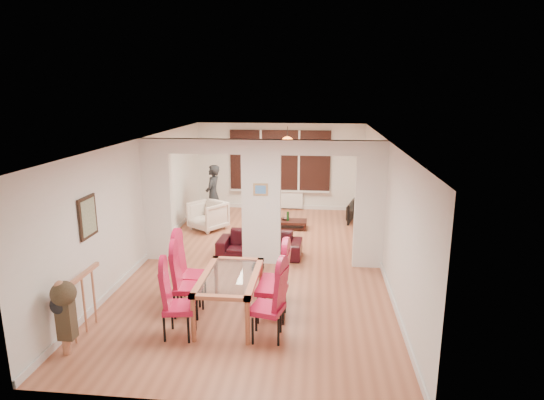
% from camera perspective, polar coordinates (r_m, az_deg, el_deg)
% --- Properties ---
extents(floor, '(5.00, 9.00, 0.01)m').
position_cam_1_polar(floor, '(9.74, -1.31, -7.77)').
color(floor, '#A86043').
rests_on(floor, ground).
extents(room_walls, '(5.00, 9.00, 2.60)m').
position_cam_1_polar(room_walls, '(9.35, -1.36, -0.34)').
color(room_walls, silver).
rests_on(room_walls, floor).
extents(divider_wall, '(5.00, 0.18, 2.60)m').
position_cam_1_polar(divider_wall, '(9.35, -1.36, -0.34)').
color(divider_wall, white).
rests_on(divider_wall, floor).
extents(bay_window_blinds, '(3.00, 0.08, 1.80)m').
position_cam_1_polar(bay_window_blinds, '(13.64, 1.00, 4.99)').
color(bay_window_blinds, black).
rests_on(bay_window_blinds, room_walls).
extents(radiator, '(1.40, 0.08, 0.50)m').
position_cam_1_polar(radiator, '(13.83, 0.96, 0.05)').
color(radiator, white).
rests_on(radiator, floor).
extents(pendant_light, '(0.36, 0.36, 0.36)m').
position_cam_1_polar(pendant_light, '(12.40, 1.94, 7.14)').
color(pendant_light, orange).
rests_on(pendant_light, room_walls).
extents(stair_newel, '(0.40, 1.20, 1.10)m').
position_cam_1_polar(stair_newel, '(7.37, -22.75, -11.62)').
color(stair_newel, '#BA7555').
rests_on(stair_newel, floor).
extents(wall_poster, '(0.04, 0.52, 0.67)m').
position_cam_1_polar(wall_poster, '(7.78, -22.12, -1.99)').
color(wall_poster, gray).
rests_on(wall_poster, room_walls).
extents(pillar_photo, '(0.30, 0.03, 0.25)m').
position_cam_1_polar(pillar_photo, '(9.18, -1.45, 1.33)').
color(pillar_photo, '#4C8CD8').
rests_on(pillar_photo, divider_wall).
extents(dining_table, '(0.89, 1.58, 0.74)m').
position_cam_1_polar(dining_table, '(7.40, -5.27, -11.98)').
color(dining_table, '#A3593C').
rests_on(dining_table, floor).
extents(dining_chair_la, '(0.50, 0.50, 1.09)m').
position_cam_1_polar(dining_chair_la, '(6.93, -11.60, -12.42)').
color(dining_chair_la, '#AC1136').
rests_on(dining_chair_la, floor).
extents(dining_chair_lb, '(0.49, 0.49, 1.11)m').
position_cam_1_polar(dining_chair_lb, '(7.53, -10.49, -10.14)').
color(dining_chair_lb, '#AC1136').
rests_on(dining_chair_lb, floor).
extents(dining_chair_lc, '(0.48, 0.48, 1.14)m').
position_cam_1_polar(dining_chair_lc, '(7.93, -10.16, -8.72)').
color(dining_chair_lc, '#AC1136').
rests_on(dining_chair_lc, floor).
extents(dining_chair_ra, '(0.55, 0.55, 1.12)m').
position_cam_1_polar(dining_chair_ra, '(6.74, -0.64, -12.80)').
color(dining_chair_ra, '#AC1136').
rests_on(dining_chair_ra, floor).
extents(dining_chair_rb, '(0.51, 0.51, 1.19)m').
position_cam_1_polar(dining_chair_rb, '(7.27, -0.02, -10.46)').
color(dining_chair_rb, '#AC1136').
rests_on(dining_chair_rb, floor).
extents(dining_chair_rc, '(0.43, 0.43, 1.03)m').
position_cam_1_polar(dining_chair_rc, '(7.77, 0.15, -9.44)').
color(dining_chair_rc, '#AC1136').
rests_on(dining_chair_rc, floor).
extents(sofa, '(1.85, 0.78, 0.53)m').
position_cam_1_polar(sofa, '(9.99, -1.55, -5.59)').
color(sofa, black).
rests_on(sofa, floor).
extents(armchair, '(1.12, 1.13, 0.74)m').
position_cam_1_polar(armchair, '(11.94, -8.05, -1.95)').
color(armchair, beige).
rests_on(armchair, floor).
extents(person, '(0.63, 0.45, 1.62)m').
position_cam_1_polar(person, '(12.34, -7.41, 0.68)').
color(person, black).
rests_on(person, floor).
extents(television, '(0.98, 0.36, 0.56)m').
position_cam_1_polar(television, '(12.81, 9.51, -1.35)').
color(television, black).
rests_on(television, floor).
extents(coffee_table, '(1.05, 0.70, 0.22)m').
position_cam_1_polar(coffee_table, '(11.97, 2.06, -3.08)').
color(coffee_table, black).
rests_on(coffee_table, floor).
extents(bottle, '(0.06, 0.06, 0.26)m').
position_cam_1_polar(bottle, '(11.88, 1.99, -2.00)').
color(bottle, '#143F19').
rests_on(bottle, coffee_table).
extents(bowl, '(0.20, 0.20, 0.05)m').
position_cam_1_polar(bowl, '(11.99, 1.73, -2.37)').
color(bowl, black).
rests_on(bowl, coffee_table).
extents(shoes, '(0.22, 0.24, 0.09)m').
position_cam_1_polar(shoes, '(9.33, -1.78, -8.48)').
color(shoes, black).
rests_on(shoes, floor).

